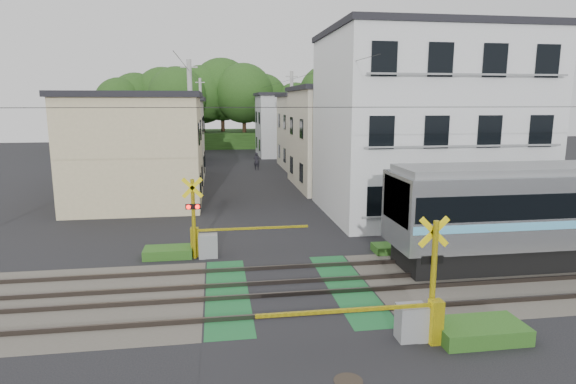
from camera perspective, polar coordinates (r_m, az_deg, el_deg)
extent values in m
plane|color=black|center=(15.30, 0.05, -11.53)|extent=(120.00, 120.00, 0.00)
cube|color=#47423A|center=(15.29, 0.05, -11.52)|extent=(120.00, 6.00, 0.00)
cube|color=black|center=(15.29, 0.05, -11.51)|extent=(5.20, 120.00, 0.00)
cube|color=#145126|center=(15.14, -7.22, -11.82)|extent=(1.30, 6.00, 0.00)
cube|color=#145126|center=(15.67, 7.07, -11.02)|extent=(1.30, 6.00, 0.00)
cube|color=#3F3833|center=(13.55, 1.31, -14.25)|extent=(120.00, 0.08, 0.14)
cube|color=#3F3833|center=(14.81, 0.35, -12.00)|extent=(120.00, 0.08, 0.14)
cube|color=#3F3833|center=(15.73, -0.23, -10.61)|extent=(120.00, 0.08, 0.14)
cube|color=#3F3833|center=(17.03, -0.92, -8.92)|extent=(120.00, 0.08, 0.14)
cube|color=black|center=(18.31, 20.03, -7.45)|extent=(2.31, 2.12, 0.58)
cube|color=black|center=(16.69, 12.81, -0.96)|extent=(0.10, 2.32, 1.50)
cylinder|color=yellow|center=(12.36, 16.81, -10.05)|extent=(0.14, 0.14, 3.00)
cube|color=yellow|center=(12.09, 16.91, -4.55)|extent=(0.77, 0.05, 0.77)
cube|color=yellow|center=(12.09, 16.91, -4.55)|extent=(0.77, 0.05, 0.77)
cube|color=black|center=(12.29, 16.74, -7.71)|extent=(0.55, 0.05, 0.20)
sphere|color=#FF0C07|center=(12.27, 15.93, -7.69)|extent=(0.16, 0.16, 0.16)
sphere|color=#FF0C07|center=(12.40, 17.29, -7.56)|extent=(0.16, 0.16, 0.16)
cube|color=gray|center=(12.57, 14.41, -14.76)|extent=(0.70, 0.50, 0.90)
cube|color=yellow|center=(12.52, 17.07, -14.51)|extent=(0.30, 0.30, 1.10)
cube|color=yellow|center=(11.58, 6.81, -13.77)|extent=(4.20, 0.08, 0.08)
cylinder|color=yellow|center=(18.13, -11.12, -3.18)|extent=(0.14, 0.14, 3.00)
cube|color=yellow|center=(17.79, -11.27, 0.50)|extent=(0.77, 0.05, 0.77)
cube|color=yellow|center=(17.79, -11.27, 0.50)|extent=(0.77, 0.05, 0.77)
cube|color=black|center=(17.92, -11.19, -1.71)|extent=(0.55, 0.05, 0.20)
sphere|color=#FF0C07|center=(17.87, -11.71, -1.76)|extent=(0.16, 0.16, 0.16)
sphere|color=#FF0C07|center=(17.86, -10.69, -1.73)|extent=(0.16, 0.16, 0.16)
cube|color=gray|center=(18.39, -9.44, -6.32)|extent=(0.70, 0.50, 0.90)
cube|color=yellow|center=(18.62, -10.99, -5.84)|extent=(0.30, 0.30, 1.10)
cube|color=yellow|center=(18.53, -4.05, -4.30)|extent=(4.20, 0.08, 0.08)
cube|color=silver|center=(25.83, 15.84, 7.43)|extent=(10.00, 8.00, 9.00)
cube|color=black|center=(26.02, 16.38, 17.70)|extent=(10.20, 8.16, 0.30)
cube|color=black|center=(21.11, 10.76, -1.22)|extent=(1.10, 0.06, 1.40)
cube|color=black|center=(22.04, 16.78, -0.99)|extent=(1.10, 0.06, 1.40)
cube|color=black|center=(23.19, 22.26, -0.77)|extent=(1.10, 0.06, 1.40)
cube|color=black|center=(24.53, 27.18, -0.57)|extent=(1.10, 0.06, 1.40)
cube|color=gray|center=(22.53, 19.81, -2.48)|extent=(9.00, 0.06, 0.08)
cube|color=black|center=(20.71, 11.04, 6.93)|extent=(1.10, 0.06, 1.40)
cube|color=black|center=(21.65, 17.21, 6.81)|extent=(1.10, 0.06, 1.40)
cube|color=black|center=(22.82, 22.79, 6.63)|extent=(1.10, 0.06, 1.40)
cube|color=black|center=(24.19, 27.79, 6.42)|extent=(1.10, 0.06, 1.40)
cube|color=gray|center=(22.08, 20.30, 5.13)|extent=(9.00, 0.06, 0.08)
cube|color=black|center=(20.74, 11.35, 15.23)|extent=(1.10, 0.06, 1.40)
cube|color=black|center=(21.69, 17.65, 14.74)|extent=(1.10, 0.06, 1.40)
cube|color=black|center=(22.85, 23.35, 14.14)|extent=(1.10, 0.06, 1.40)
cube|color=black|center=(24.21, 28.42, 13.50)|extent=(1.10, 0.06, 1.40)
cube|color=gray|center=(22.02, 20.82, 12.91)|extent=(9.00, 0.06, 0.08)
cube|color=beige|center=(28.47, -17.46, 4.58)|extent=(7.00, 7.00, 6.00)
cube|color=black|center=(28.34, -17.82, 10.92)|extent=(7.35, 7.35, 0.30)
cube|color=black|center=(26.64, -10.30, 0.82)|extent=(0.06, 1.00, 1.20)
cube|color=black|center=(30.10, -10.13, 1.94)|extent=(0.06, 1.00, 1.20)
cube|color=black|center=(26.32, -10.50, 6.83)|extent=(0.06, 1.00, 1.20)
cube|color=black|center=(29.81, -10.30, 7.27)|extent=(0.06, 1.00, 1.20)
cube|color=beige|center=(33.32, 6.99, 6.24)|extent=(7.00, 8.00, 6.50)
cube|color=black|center=(33.24, 7.13, 12.09)|extent=(7.35, 8.40, 0.30)
cube|color=black|center=(30.81, 1.57, 2.30)|extent=(0.06, 1.00, 1.20)
cube|color=black|center=(34.72, 0.40, 3.25)|extent=(0.06, 1.00, 1.20)
cube|color=black|center=(30.53, 1.60, 7.51)|extent=(0.06, 1.00, 1.20)
cube|color=black|center=(34.47, 0.41, 7.87)|extent=(0.06, 1.00, 1.20)
cube|color=beige|center=(37.43, -16.16, 5.84)|extent=(8.00, 7.00, 5.80)
cube|color=black|center=(37.32, -16.40, 10.50)|extent=(8.40, 7.35, 0.30)
cube|color=black|center=(35.54, -9.92, 3.27)|extent=(0.06, 1.00, 1.20)
cube|color=black|center=(39.02, -9.82, 3.92)|extent=(0.06, 1.00, 1.20)
cube|color=black|center=(35.30, -10.07, 7.78)|extent=(0.06, 1.00, 1.20)
cube|color=black|center=(38.80, -9.95, 8.03)|extent=(0.06, 1.00, 1.20)
cube|color=beige|center=(43.11, 3.92, 7.08)|extent=(7.00, 7.00, 6.20)
cube|color=black|center=(43.03, 3.98, 11.40)|extent=(7.35, 7.35, 0.30)
cube|color=black|center=(40.91, -0.42, 4.38)|extent=(0.06, 1.00, 1.20)
cube|color=black|center=(44.36, -1.07, 4.87)|extent=(0.06, 1.00, 1.20)
cube|color=black|center=(40.70, -0.43, 8.30)|extent=(0.06, 1.00, 1.20)
cube|color=black|center=(44.17, -1.08, 8.49)|extent=(0.06, 1.00, 1.20)
cube|color=#B1B4B7|center=(47.31, -14.38, 6.97)|extent=(7.00, 8.00, 6.00)
cube|color=black|center=(47.23, -14.56, 10.78)|extent=(7.35, 8.40, 0.30)
cube|color=black|center=(45.24, -10.06, 4.82)|extent=(0.06, 1.00, 1.20)
cube|color=black|center=(49.22, -9.96, 5.28)|extent=(0.06, 1.00, 1.20)
cube|color=black|center=(45.05, -10.18, 8.36)|extent=(0.06, 1.00, 1.20)
cube|color=black|center=(49.04, -10.07, 8.54)|extent=(0.06, 1.00, 1.20)
cube|color=#B1B4B7|center=(52.78, 0.80, 7.86)|extent=(8.00, 7.00, 6.40)
cube|color=black|center=(52.72, 0.81, 11.50)|extent=(8.40, 7.35, 0.30)
cube|color=black|center=(50.66, -3.40, 5.57)|extent=(0.06, 1.00, 1.20)
cube|color=black|center=(54.13, -3.74, 5.90)|extent=(0.06, 1.00, 1.20)
cube|color=black|center=(50.49, -3.43, 8.74)|extent=(0.06, 1.00, 1.20)
cube|color=black|center=(53.97, -3.78, 8.86)|extent=(0.06, 1.00, 1.20)
cube|color=#244818|center=(64.21, -6.75, 6.32)|extent=(40.00, 10.00, 2.00)
cylinder|color=#332114|center=(64.11, -19.09, 6.87)|extent=(0.50, 0.50, 4.36)
sphere|color=#244818|center=(64.01, -19.29, 9.98)|extent=(6.11, 6.11, 6.11)
cylinder|color=#332114|center=(65.36, -17.37, 7.18)|extent=(0.50, 0.50, 4.70)
sphere|color=#244818|center=(65.27, -17.55, 10.47)|extent=(6.59, 6.59, 6.59)
cylinder|color=#332114|center=(64.93, -14.40, 7.47)|extent=(0.50, 0.50, 5.07)
sphere|color=#244818|center=(64.85, -14.57, 11.05)|extent=(7.10, 7.10, 7.10)
cylinder|color=#332114|center=(59.37, -12.79, 7.20)|extent=(0.50, 0.50, 4.93)
sphere|color=#244818|center=(59.28, -12.95, 11.01)|extent=(6.90, 6.90, 6.90)
cylinder|color=#332114|center=(62.08, -10.03, 7.53)|extent=(0.50, 0.50, 5.11)
sphere|color=#244818|center=(62.00, -10.15, 11.31)|extent=(7.16, 7.16, 7.16)
cylinder|color=#332114|center=(62.96, -7.73, 7.86)|extent=(0.50, 0.50, 5.61)
sphere|color=#244818|center=(62.91, -7.83, 11.94)|extent=(7.85, 7.85, 7.85)
cylinder|color=#332114|center=(60.78, -5.20, 7.63)|extent=(0.50, 0.50, 5.22)
sphere|color=#244818|center=(60.71, -5.27, 11.57)|extent=(7.31, 7.31, 7.31)
cylinder|color=#332114|center=(65.12, -3.00, 7.64)|extent=(0.50, 0.50, 4.73)
sphere|color=#244818|center=(65.04, -3.04, 10.97)|extent=(6.62, 6.62, 6.62)
cylinder|color=#332114|center=(65.20, -1.74, 7.40)|extent=(0.50, 0.50, 4.13)
sphere|color=#244818|center=(65.10, -1.76, 10.30)|extent=(5.79, 5.79, 5.79)
cylinder|color=#332114|center=(64.64, 0.88, 7.37)|extent=(0.50, 0.50, 4.13)
sphere|color=#244818|center=(64.54, 0.89, 10.30)|extent=(5.79, 5.79, 5.79)
cylinder|color=#332114|center=(60.71, 4.68, 7.59)|extent=(0.50, 0.50, 5.13)
sphere|color=#244818|center=(60.64, 4.74, 11.47)|extent=(7.18, 7.18, 7.18)
cylinder|color=#332114|center=(62.13, 6.52, 7.77)|extent=(0.50, 0.50, 5.44)
sphere|color=#244818|center=(62.07, 6.61, 11.79)|extent=(7.61, 7.61, 7.61)
cube|color=black|center=(17.24, 19.81, 9.46)|extent=(60.00, 0.02, 0.02)
cylinder|color=#A5A5A0|center=(27.09, -11.36, 6.70)|extent=(0.26, 0.26, 8.00)
cube|color=#A5A5A0|center=(27.09, -11.65, 14.31)|extent=(0.90, 0.08, 0.08)
cylinder|color=#A5A5A0|center=(36.50, 0.43, 7.87)|extent=(0.26, 0.26, 8.00)
cube|color=#A5A5A0|center=(36.50, 0.43, 13.53)|extent=(0.90, 0.08, 0.08)
cylinder|color=#A5A5A0|center=(48.05, -10.24, 8.38)|extent=(0.26, 0.26, 8.00)
cube|color=#A5A5A0|center=(48.05, -10.39, 12.67)|extent=(0.90, 0.08, 0.08)
cube|color=black|center=(37.56, -10.83, 12.96)|extent=(0.02, 42.00, 0.02)
cube|color=black|center=(37.97, 0.07, 13.11)|extent=(0.02, 42.00, 0.02)
imported|color=black|center=(41.45, -3.75, 3.67)|extent=(0.64, 0.55, 1.49)
cylinder|color=#2D261E|center=(10.91, 7.15, -21.34)|extent=(0.62, 0.62, 0.02)
cube|color=#2D5E1E|center=(13.24, 21.74, -15.05)|extent=(2.20, 1.20, 0.40)
cube|color=#2D5E1E|center=(18.85, -14.00, -6.94)|extent=(1.80, 1.00, 0.36)
cube|color=#2D5E1E|center=(19.31, 12.28, -6.53)|extent=(1.50, 0.90, 0.30)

